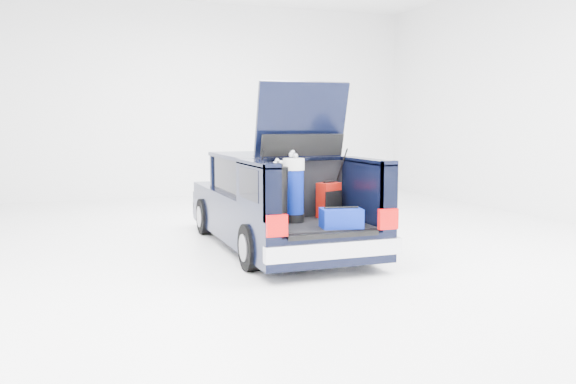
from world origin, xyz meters
name	(u,v)px	position (x,y,z in m)	size (l,w,h in m)	color
ground	(277,247)	(0.00, 0.00, 0.00)	(14.00, 14.00, 0.00)	white
car	(275,203)	(0.00, 0.11, 0.67)	(1.87, 4.65, 2.47)	black
red_suitcase	(329,200)	(0.40, -1.09, 0.84)	(0.36, 0.31, 0.52)	#830B04
black_golf_bag	(278,196)	(-0.50, -1.52, 0.99)	(0.32, 0.34, 0.85)	black
blue_golf_bag	(294,190)	(-0.20, -1.28, 1.04)	(0.35, 0.35, 0.96)	black
blue_duffel	(341,218)	(0.21, -1.90, 0.72)	(0.56, 0.42, 0.27)	navy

